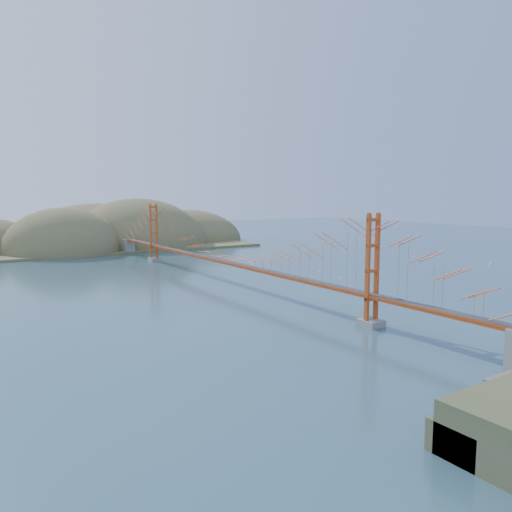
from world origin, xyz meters
TOP-DOWN VIEW (x-y plane):
  - ground at (0.00, 0.00)m, footprint 320.00×320.00m
  - bridge at (0.00, 0.18)m, footprint 2.20×94.40m
  - far_headlands at (2.21, 68.52)m, footprint 84.00×58.00m
  - sailboat_17 at (48.02, 17.07)m, footprint 0.53×0.51m
  - sailboat_8 at (45.33, 15.52)m, footprint 0.55×0.55m
  - sailboat_4 at (25.44, 18.63)m, footprint 0.57×0.59m
  - sailboat_0 at (17.39, -6.57)m, footprint 0.52×0.62m
  - sailboat_1 at (14.29, -2.75)m, footprint 0.55×0.59m
  - sailboat_10 at (8.00, -40.00)m, footprint 0.54×0.55m
  - sailboat_14 at (19.20, 0.86)m, footprint 0.42×0.52m
  - sailboat_16 at (26.69, 0.84)m, footprint 0.68×0.68m
  - sailboat_15 at (28.25, 30.35)m, footprint 0.40×0.48m
  - sailboat_12 at (11.56, 42.00)m, footprint 0.55×0.52m
  - sailboat_9 at (49.71, 5.86)m, footprint 0.58×0.58m
  - sailboat_11 at (52.47, -10.31)m, footprint 0.63×0.63m
  - sailboat_7 at (23.19, 12.46)m, footprint 0.53×0.45m

SIDE VIEW (x-z plane):
  - ground at x=0.00m, z-range 0.00..0.00m
  - far_headlands at x=2.21m, z-range -12.50..12.50m
  - sailboat_15 at x=28.25m, z-range -0.14..0.41m
  - sailboat_8 at x=45.33m, z-range -0.15..0.43m
  - sailboat_17 at x=48.02m, z-range -0.16..0.44m
  - sailboat_7 at x=23.19m, z-range -0.16..0.45m
  - sailboat_14 at x=19.20m, z-range -0.16..0.45m
  - sailboat_12 at x=11.56m, z-range -0.16..0.45m
  - sailboat_10 at x=8.00m, z-range -0.17..0.46m
  - sailboat_9 at x=49.71m, z-range -0.18..0.47m
  - sailboat_4 at x=25.44m, z-range -0.18..0.48m
  - sailboat_1 at x=14.29m, z-range -0.18..0.48m
  - sailboat_11 at x=52.47m, z-range -0.20..0.51m
  - sailboat_16 at x=26.69m, z-range -0.20..0.51m
  - sailboat_0 at x=17.39m, z-range -0.21..0.52m
  - bridge at x=0.00m, z-range 1.01..13.01m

